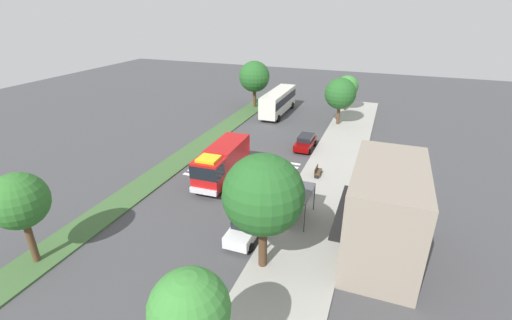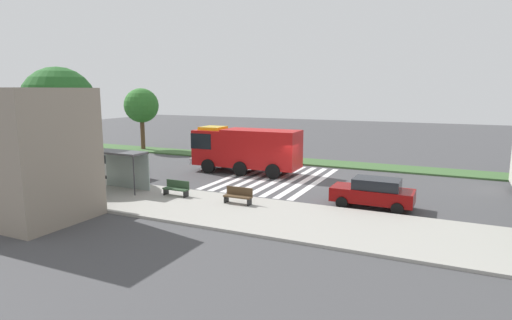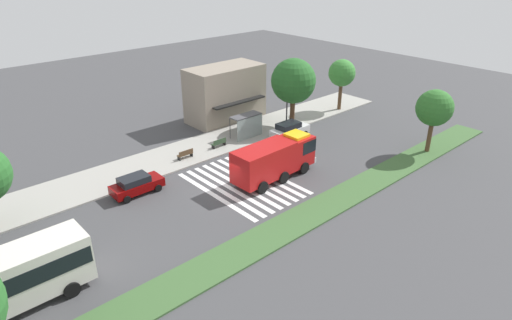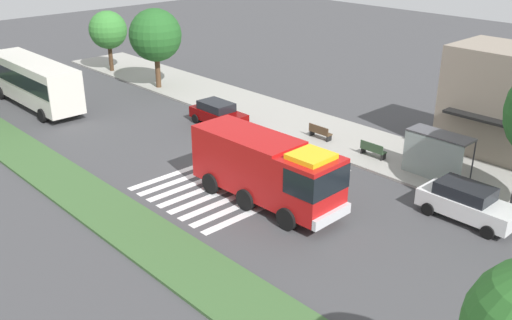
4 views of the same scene
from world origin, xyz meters
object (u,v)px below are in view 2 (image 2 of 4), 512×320
Objects in this scene: bench_near_shelter at (176,188)px; bench_west_of_shelter at (238,196)px; street_lamp at (79,126)px; sidewalk_tree_east at (59,104)px; parked_car_west at (373,192)px; median_tree_west at (141,106)px; fire_truck at (243,148)px; bus_stop_shelter at (123,162)px; parked_car_mid at (115,165)px.

bench_west_of_shelter is (-4.15, 0.00, 0.00)m from bench_near_shelter.
sidewalk_tree_east is at bearing 16.61° from street_lamp.
median_tree_west is at bearing -24.57° from parked_car_west.
bench_near_shelter and bench_west_of_shelter have the same top height.
bench_near_shelter is (10.95, 2.87, -0.26)m from parked_car_west.
parked_car_west is at bearing -174.80° from street_lamp.
fire_truck is 9.52m from bus_stop_shelter.
parked_car_west is at bearing -174.06° from sidewalk_tree_east.
parked_car_west is 15.26m from bus_stop_shelter.
fire_truck reaches higher than parked_car_west.
median_tree_west is at bearing -65.62° from street_lamp.
parked_car_mid is 4.64m from bus_stop_shelter.
bench_west_of_shelter is 13.43m from street_lamp.
parked_car_west is 0.68× the size of median_tree_west.
bench_near_shelter is at bearing 176.25° from sidewalk_tree_east.
fire_truck is 5.36× the size of bench_west_of_shelter.
sidewalk_tree_east reaches higher than bench_west_of_shelter.
parked_car_mid reaches higher than bench_near_shelter.
fire_truck is 1.35× the size of street_lamp.
street_lamp reaches higher than bench_near_shelter.
median_tree_west is at bearing -70.89° from sidewalk_tree_east.
street_lamp is at bearing 114.38° from median_tree_west.
street_lamp is (1.35, 1.80, 2.97)m from parked_car_mid.
median_tree_west is (4.95, -14.29, -0.69)m from sidewalk_tree_east.
sidewalk_tree_east is at bearing 35.93° from fire_truck.
sidewalk_tree_east reaches higher than parked_car_west.
street_lamp is 0.99× the size of median_tree_west.
parked_car_mid is 8.02m from bench_near_shelter.
bus_stop_shelter is 0.45× the size of sidewalk_tree_east.
fire_truck is at bearing -115.52° from bus_stop_shelter.
median_tree_west reaches higher than bench_west_of_shelter.
sidewalk_tree_east is (10.28, 7.89, 3.43)m from fire_truck.
median_tree_west is at bearing -44.67° from bench_near_shelter.
sidewalk_tree_east reaches higher than bus_stop_shelter.
fire_truck is 9.54m from parked_car_mid.
sidewalk_tree_east is (10.18, -0.67, 4.80)m from bench_near_shelter.
fire_truck is 2.45× the size of bus_stop_shelter.
bench_near_shelter is at bearing 87.75° from fire_truck.
street_lamp reaches higher than bench_west_of_shelter.
sidewalk_tree_east is (2.69, 2.20, 4.48)m from parked_car_mid.
bus_stop_shelter is 5.34m from street_lamp.
bus_stop_shelter is 7.14m from sidewalk_tree_east.
parked_car_west is 2.73× the size of bench_west_of_shelter.
bench_west_of_shelter is (6.80, 2.87, -0.26)m from parked_car_west.
fire_truck reaches higher than bench_west_of_shelter.
median_tree_west is at bearing -37.80° from bench_west_of_shelter.
bench_west_of_shelter is at bearing 177.34° from sidewalk_tree_east.
fire_truck is at bearing -27.38° from parked_car_west.
street_lamp is at bearing -6.88° from bench_near_shelter.
bench_near_shelter is at bearing 173.12° from street_lamp.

